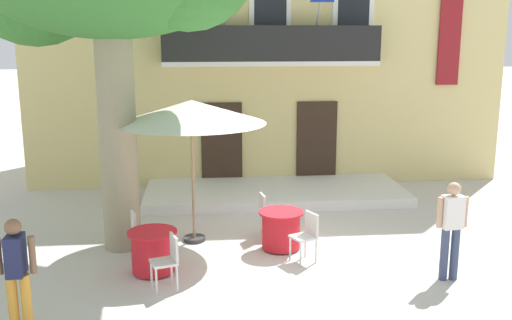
{
  "coord_description": "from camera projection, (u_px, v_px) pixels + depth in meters",
  "views": [
    {
      "loc": [
        -1.86,
        -10.54,
        4.11
      ],
      "look_at": [
        -0.63,
        2.3,
        1.3
      ],
      "focal_mm": 40.98,
      "sensor_mm": 36.0,
      "label": 1
    }
  ],
  "objects": [
    {
      "name": "cafe_umbrella",
      "position": [
        191.0,
        112.0,
        11.26
      ],
      "size": [
        2.9,
        2.9,
        2.85
      ],
      "color": "#997A56",
      "rests_on": "ground"
    },
    {
      "name": "pedestrian_mid_plaza",
      "position": [
        17.0,
        271.0,
        7.88
      ],
      "size": [
        0.53,
        0.35,
        1.7
      ],
      "color": "gold",
      "rests_on": "ground"
    },
    {
      "name": "cafe_chair_near_tree_0",
      "position": [
        307.0,
        233.0,
        10.65
      ],
      "size": [
        0.53,
        0.53,
        0.91
      ],
      "color": "silver",
      "rests_on": "ground"
    },
    {
      "name": "cafe_table_middle",
      "position": [
        153.0,
        251.0,
        10.16
      ],
      "size": [
        0.86,
        0.86,
        0.76
      ],
      "color": "red",
      "rests_on": "ground"
    },
    {
      "name": "cafe_chair_middle_0",
      "position": [
        140.0,
        231.0,
        10.78
      ],
      "size": [
        0.5,
        0.5,
        0.91
      ],
      "color": "silver",
      "rests_on": "ground"
    },
    {
      "name": "building_facade",
      "position": [
        262.0,
        46.0,
        17.3
      ],
      "size": [
        13.0,
        5.09,
        7.5
      ],
      "color": "#DBC67F",
      "rests_on": "ground"
    },
    {
      "name": "pedestrian_near_entrance",
      "position": [
        452.0,
        225.0,
        9.75
      ],
      "size": [
        0.53,
        0.26,
        1.71
      ],
      "color": "#384260",
      "rests_on": "ground"
    },
    {
      "name": "cafe_table_near_tree",
      "position": [
        281.0,
        230.0,
        11.28
      ],
      "size": [
        0.86,
        0.86,
        0.76
      ],
      "color": "red",
      "rests_on": "ground"
    },
    {
      "name": "ground_plane",
      "position": [
        299.0,
        250.0,
        11.3
      ],
      "size": [
        120.0,
        120.0,
        0.0
      ],
      "primitive_type": "plane",
      "color": "beige"
    },
    {
      "name": "cafe_chair_near_tree_1",
      "position": [
        267.0,
        212.0,
        11.94
      ],
      "size": [
        0.45,
        0.45,
        0.91
      ],
      "color": "silver",
      "rests_on": "ground"
    },
    {
      "name": "entrance_step_platform",
      "position": [
        275.0,
        193.0,
        14.88
      ],
      "size": [
        6.54,
        2.58,
        0.25
      ],
      "primitive_type": "cube",
      "color": "silver",
      "rests_on": "ground"
    },
    {
      "name": "ground_planter_left",
      "position": [
        130.0,
        192.0,
        14.31
      ],
      "size": [
        0.4,
        0.4,
        0.52
      ],
      "color": "slate",
      "rests_on": "ground"
    },
    {
      "name": "cafe_chair_middle_1",
      "position": [
        168.0,
        258.0,
        9.48
      ],
      "size": [
        0.5,
        0.5,
        0.91
      ],
      "color": "silver",
      "rests_on": "ground"
    }
  ]
}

